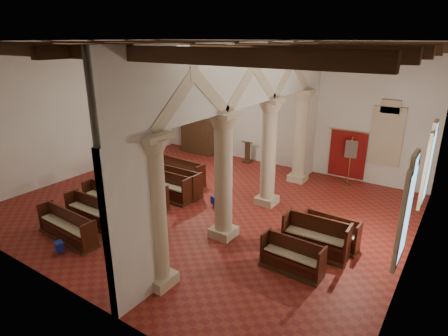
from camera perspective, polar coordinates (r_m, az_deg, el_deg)
floor at (r=14.40m, az=-2.71°, el=-5.86°), size 14.00×14.00×0.00m
ceiling at (r=13.03m, az=-3.15°, el=18.76°), size 14.00×14.00×0.00m
wall_back at (r=18.46m, az=8.41°, el=9.39°), size 14.00×0.02×6.00m
wall_front at (r=9.51m, az=-25.01°, el=-1.77°), size 14.00×0.02×6.00m
wall_left at (r=18.38m, az=-20.90°, el=8.30°), size 0.02×12.00×6.00m
wall_right at (r=10.92m, az=28.06°, el=0.35°), size 0.02×12.00×6.00m
ceiling_beams at (r=13.03m, az=-3.13°, el=17.97°), size 13.80×11.80×0.30m
arcade at (r=12.31m, az=3.84°, el=7.27°), size 0.90×11.90×6.00m
window_right_a at (r=9.79m, az=26.12°, el=-6.44°), size 0.03×1.00×2.20m
window_right_b at (r=13.54m, az=28.75°, el=0.02°), size 0.03×1.00×2.20m
window_back at (r=17.11m, az=23.52°, el=4.46°), size 1.00×0.03×2.20m
pipe_organ at (r=20.69m, az=-3.76°, el=6.02°), size 2.10×0.85×4.40m
lectern at (r=19.25m, az=3.56°, el=2.27°), size 0.51×0.52×1.17m
dossal_curtain at (r=17.62m, az=18.29°, el=2.00°), size 1.80×0.07×2.17m
processional_banner at (r=17.02m, az=18.50°, el=-0.04°), size 0.49×0.63×2.17m
hymnal_box_a at (r=12.39m, az=-23.81°, el=-10.86°), size 0.35×0.32×0.28m
hymnal_box_b at (r=12.17m, az=-12.67°, el=-9.98°), size 0.41×0.38×0.33m
hymnal_box_c at (r=14.28m, az=-1.30°, el=-4.92°), size 0.39×0.36×0.32m
tube_heater_a at (r=13.61m, az=-22.91°, el=-8.34°), size 0.98×0.21×0.10m
tube_heater_b at (r=13.12m, az=-16.31°, el=-8.57°), size 1.12×0.28×0.11m
nave_pew_0 at (r=13.07m, az=-22.76°, el=-8.73°), size 2.53×0.76×0.95m
nave_pew_1 at (r=13.54m, az=-18.63°, el=-7.17°), size 2.87×0.66×0.96m
nave_pew_2 at (r=14.43m, az=-16.54°, el=-5.21°), size 2.70×0.74×0.99m
nave_pew_3 at (r=14.78m, az=-13.43°, el=-4.33°), size 2.95×0.80×1.00m
nave_pew_4 at (r=15.34m, az=-9.73°, el=-3.07°), size 2.94×0.73×1.07m
nave_pew_5 at (r=15.75m, az=-8.43°, el=-2.38°), size 3.10×0.74×1.08m
nave_pew_6 at (r=16.77m, az=-7.08°, el=-0.98°), size 2.83×0.89×1.04m
aisle_pew_0 at (r=10.75m, az=10.28°, el=-13.73°), size 1.76×0.69×0.95m
aisle_pew_1 at (r=11.64m, az=13.71°, el=-10.86°), size 1.96×0.82×1.13m
aisle_pew_2 at (r=12.18m, az=15.78°, el=-9.91°), size 1.77×0.69×0.97m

